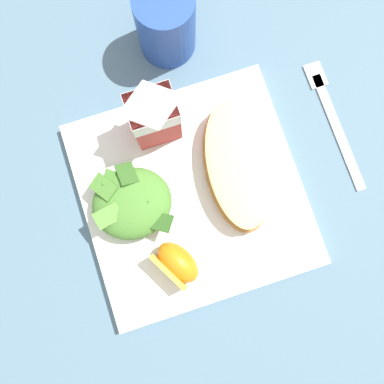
# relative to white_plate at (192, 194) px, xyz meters

# --- Properties ---
(ground) EXTENTS (3.00, 3.00, 0.00)m
(ground) POSITION_rel_white_plate_xyz_m (0.00, 0.00, -0.01)
(ground) COLOR slate
(white_plate) EXTENTS (0.28, 0.28, 0.02)m
(white_plate) POSITION_rel_white_plate_xyz_m (0.00, 0.00, 0.00)
(white_plate) COLOR white
(white_plate) RESTS_ON ground
(cheesy_pizza_bread) EXTENTS (0.10, 0.18, 0.04)m
(cheesy_pizza_bread) POSITION_rel_white_plate_xyz_m (0.06, 0.01, 0.03)
(cheesy_pizza_bread) COLOR #A87038
(cheesy_pizza_bread) RESTS_ON white_plate
(green_salad_pile) EXTENTS (0.10, 0.10, 0.04)m
(green_salad_pile) POSITION_rel_white_plate_xyz_m (-0.08, 0.01, 0.03)
(green_salad_pile) COLOR #4C8433
(green_salad_pile) RESTS_ON white_plate
(milk_carton) EXTENTS (0.06, 0.05, 0.11)m
(milk_carton) POSITION_rel_white_plate_xyz_m (-0.02, 0.10, 0.07)
(milk_carton) COLOR #B7332D
(milk_carton) RESTS_ON white_plate
(orange_wedge_front) EXTENTS (0.06, 0.07, 0.04)m
(orange_wedge_front) POSITION_rel_white_plate_xyz_m (-0.05, -0.08, 0.03)
(orange_wedge_front) COLOR orange
(orange_wedge_front) RESTS_ON white_plate
(metal_fork) EXTENTS (0.02, 0.19, 0.01)m
(metal_fork) POSITION_rel_white_plate_xyz_m (0.22, 0.05, -0.01)
(metal_fork) COLOR silver
(metal_fork) RESTS_ON ground
(drinking_blue_cup) EXTENTS (0.08, 0.08, 0.10)m
(drinking_blue_cup) POSITION_rel_white_plate_xyz_m (0.03, 0.22, 0.04)
(drinking_blue_cup) COLOR #284CA3
(drinking_blue_cup) RESTS_ON ground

